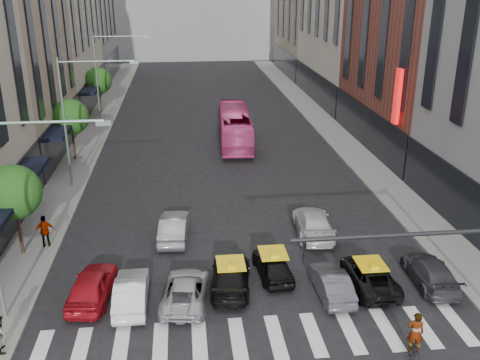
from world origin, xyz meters
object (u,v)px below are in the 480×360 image
object	(u,v)px
car_white_front	(131,292)
motorcycle	(413,348)
bus	(235,127)
car_red	(92,285)
taxi_center	(273,265)
pedestrian_far	(45,231)
streetlamp_far	(106,68)
pedestrian_near	(1,333)
streetlamp_near	(8,195)
taxi_left	(231,276)
streetlamp_mid	(77,106)

from	to	relation	value
car_white_front	motorcycle	world-z (taller)	car_white_front
car_white_front	bus	size ratio (longest dim) A/B	0.37
car_red	taxi_center	distance (m)	8.74
car_red	pedestrian_far	world-z (taller)	pedestrian_far
streetlamp_far	pedestrian_far	distance (m)	25.89
taxi_center	pedestrian_far	xyz separation A→B (m)	(-11.93, 4.24, 0.42)
bus	pedestrian_far	bearing A→B (deg)	59.68
car_red	pedestrian_near	size ratio (longest dim) A/B	2.75
streetlamp_near	car_white_front	world-z (taller)	streetlamp_near
pedestrian_near	taxi_left	bearing A→B (deg)	-86.45
streetlamp_far	car_red	world-z (taller)	streetlamp_far
taxi_left	motorcycle	bearing A→B (deg)	146.25
car_white_front	pedestrian_near	size ratio (longest dim) A/B	2.61
streetlamp_far	bus	bearing A→B (deg)	-29.46
streetlamp_mid	bus	bearing A→B (deg)	38.60
bus	streetlamp_far	bearing A→B (deg)	-26.44
car_white_front	taxi_center	size ratio (longest dim) A/B	1.09
pedestrian_near	pedestrian_far	size ratio (longest dim) A/B	0.86
pedestrian_far	taxi_left	bearing A→B (deg)	142.21
taxi_center	car_red	bearing A→B (deg)	2.24
car_white_front	pedestrian_far	bearing A→B (deg)	-50.21
streetlamp_mid	car_red	distance (m)	15.87
taxi_left	bus	xyz separation A→B (m)	(2.62, 23.88, 0.89)
motorcycle	pedestrian_far	xyz separation A→B (m)	(-16.42, 10.89, 0.65)
car_red	bus	xyz separation A→B (m)	(9.10, 24.14, 0.81)
taxi_left	taxi_center	distance (m)	2.35
car_white_front	bus	distance (m)	25.84
car_white_front	streetlamp_far	bearing A→B (deg)	-82.51
streetlamp_mid	streetlamp_far	bearing A→B (deg)	90.00
taxi_left	bus	distance (m)	24.04
streetlamp_mid	pedestrian_near	distance (m)	18.95
streetlamp_mid	taxi_left	bearing A→B (deg)	-57.85
streetlamp_near	bus	distance (m)	28.29
taxi_center	taxi_left	bearing A→B (deg)	16.15
pedestrian_far	taxi_center	bearing A→B (deg)	150.22
taxi_center	pedestrian_far	size ratio (longest dim) A/B	2.06
motorcycle	taxi_center	bearing A→B (deg)	-40.57
streetlamp_far	pedestrian_far	xyz separation A→B (m)	(-0.62, -25.42, -4.84)
streetlamp_mid	bus	xyz separation A→B (m)	(11.74, 9.37, -4.35)
streetlamp_near	taxi_center	xyz separation A→B (m)	(11.31, 2.34, -5.26)
streetlamp_far	car_red	bearing A→B (deg)	-85.09
bus	motorcycle	distance (m)	29.98
car_red	motorcycle	distance (m)	14.28
streetlamp_far	bus	distance (m)	14.17
taxi_center	bus	bearing A→B (deg)	-96.12
taxi_left	pedestrian_far	world-z (taller)	pedestrian_far
streetlamp_far	pedestrian_near	xyz separation A→B (m)	(-0.36, -34.28, -4.97)
streetlamp_far	taxi_center	xyz separation A→B (m)	(11.31, -29.66, -5.26)
streetlamp_mid	streetlamp_near	bearing A→B (deg)	-90.00
streetlamp_near	bus	world-z (taller)	streetlamp_near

